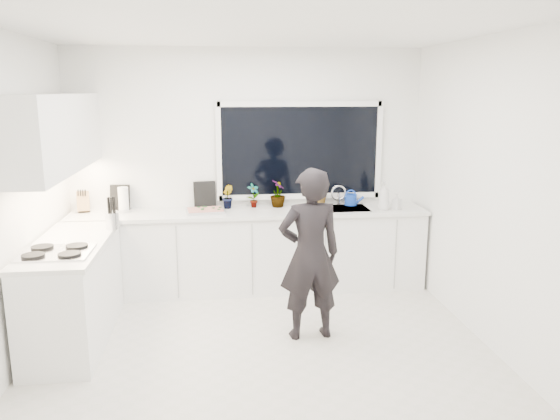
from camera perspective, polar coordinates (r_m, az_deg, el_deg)
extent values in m
cube|color=beige|center=(5.02, -1.93, -14.10)|extent=(4.00, 3.50, 0.02)
cube|color=white|center=(6.31, -3.37, 4.36)|extent=(4.00, 0.02, 2.70)
cube|color=white|center=(4.85, -26.43, 0.64)|extent=(0.02, 3.50, 2.70)
cube|color=white|center=(5.15, 20.86, 1.73)|extent=(0.02, 3.50, 2.70)
cube|color=white|center=(4.52, -2.19, 18.48)|extent=(4.00, 3.50, 0.02)
cube|color=black|center=(6.32, 2.09, 6.21)|extent=(1.80, 0.02, 1.00)
cube|color=white|center=(6.21, -3.10, -4.39)|extent=(3.92, 0.58, 0.88)
cube|color=white|center=(5.31, -20.75, -8.13)|extent=(0.58, 1.60, 0.88)
cube|color=silver|center=(6.08, -3.14, -0.26)|extent=(3.94, 0.62, 0.04)
cube|color=silver|center=(5.18, -21.13, -3.35)|extent=(0.62, 1.60, 0.04)
cube|color=white|center=(5.39, -22.27, 7.44)|extent=(0.34, 2.10, 0.70)
cube|color=silver|center=(6.25, 6.51, -0.26)|extent=(0.58, 0.42, 0.14)
cylinder|color=silver|center=(6.40, 6.14, 1.53)|extent=(0.03, 0.03, 0.22)
cube|color=black|center=(4.85, -22.39, -4.06)|extent=(0.56, 0.48, 0.03)
imported|color=black|center=(4.92, 3.13, -4.66)|extent=(0.61, 0.44, 1.58)
cube|color=silver|center=(6.04, -7.80, -0.10)|extent=(0.44, 0.35, 0.03)
cube|color=red|center=(6.04, -7.81, 0.06)|extent=(0.40, 0.31, 0.01)
cylinder|color=#1238A9|center=(6.41, 7.39, 1.09)|extent=(0.14, 0.14, 0.13)
cylinder|color=white|center=(6.23, -16.04, 0.99)|extent=(0.13, 0.13, 0.26)
cube|color=olive|center=(6.36, -19.86, 0.77)|extent=(0.14, 0.12, 0.22)
cylinder|color=#ABABAF|center=(5.52, -17.11, -1.05)|extent=(0.15, 0.15, 0.16)
cube|color=black|center=(6.37, -16.38, 1.31)|extent=(0.22, 0.05, 0.28)
cube|color=black|center=(6.28, -7.86, 1.63)|extent=(0.25, 0.05, 0.30)
imported|color=#26662D|center=(6.20, -5.54, 1.39)|extent=(0.14, 0.16, 0.26)
imported|color=#26662D|center=(6.22, -2.79, 1.52)|extent=(0.18, 0.16, 0.28)
imported|color=#26662D|center=(6.24, -0.23, 1.72)|extent=(0.19, 0.19, 0.31)
imported|color=#26662D|center=(6.31, 4.04, 1.71)|extent=(0.28, 0.25, 0.29)
imported|color=#D8BF66|center=(6.18, 10.82, 1.46)|extent=(0.18, 0.18, 0.32)
imported|color=#D8BF66|center=(6.24, 12.10, 0.85)|extent=(0.12, 0.12, 0.18)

